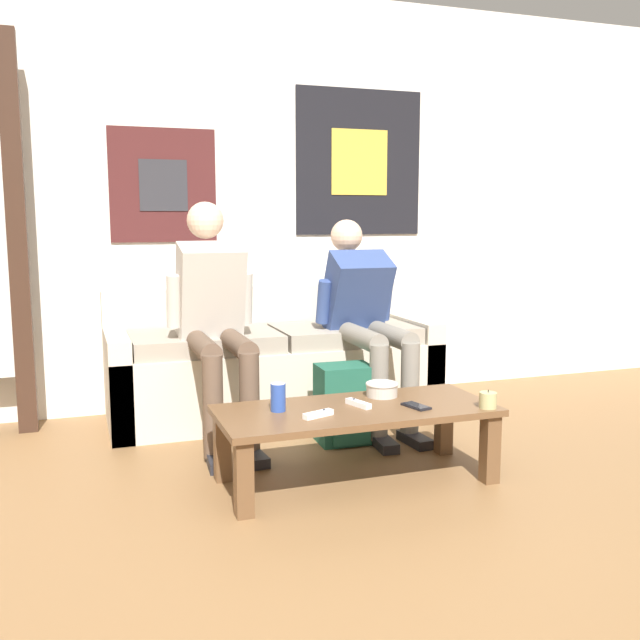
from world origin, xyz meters
name	(u,v)px	position (x,y,z in m)	size (l,w,h in m)	color
ground_plane	(413,630)	(0.00, 0.00, 0.00)	(18.00, 18.00, 0.00)	brown
wall_back	(220,201)	(0.00, 2.68, 1.28)	(10.00, 0.07, 2.55)	white
couch	(274,367)	(0.24, 2.33, 0.29)	(1.93, 0.68, 0.75)	beige
coffee_table	(356,419)	(0.28, 1.14, 0.29)	(1.24, 0.53, 0.34)	brown
person_seated_adult	(215,310)	(-0.18, 1.99, 0.69)	(0.47, 0.89, 1.26)	brown
person_seated_teen	(365,311)	(0.69, 2.00, 0.65)	(0.47, 0.99, 1.17)	gray
backpack	(345,406)	(0.44, 1.68, 0.20)	(0.29, 0.25, 0.41)	#1E5642
ceramic_bowl	(382,388)	(0.47, 1.28, 0.38)	(0.16, 0.16, 0.07)	#B7B2A8
pillar_candle	(488,400)	(0.83, 0.94, 0.38)	(0.08, 0.08, 0.08)	tan
drink_can_blue	(278,397)	(-0.06, 1.20, 0.41)	(0.07, 0.07, 0.12)	#28479E
game_controller_near_left	(358,404)	(0.30, 1.16, 0.36)	(0.08, 0.15, 0.03)	white
game_controller_near_right	(318,414)	(0.07, 1.05, 0.36)	(0.15, 0.08, 0.03)	white
cell_phone	(416,406)	(0.54, 1.05, 0.35)	(0.10, 0.15, 0.01)	black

